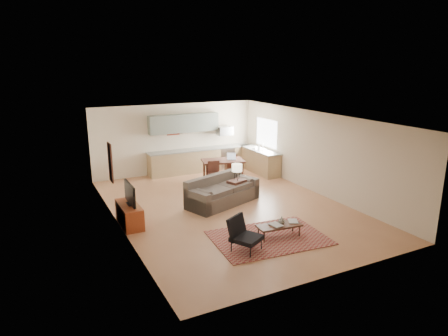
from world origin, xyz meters
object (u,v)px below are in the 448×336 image
sofa (223,190)px  console_table (237,190)px  tv_credenza (129,215)px  armchair (247,235)px  coffee_table (279,231)px  dining_table (223,170)px

sofa → console_table: 0.55m
tv_credenza → armchair: bearing=-53.8°
armchair → console_table: bearing=35.7°
coffee_table → tv_credenza: (-3.13, 2.47, 0.12)m
coffee_table → dining_table: dining_table is taller
sofa → armchair: bearing=-126.8°
coffee_table → console_table: console_table is taller
console_table → dining_table: bearing=53.2°
coffee_table → armchair: bearing=-159.5°
armchair → dining_table: 5.80m
console_table → tv_credenza: bearing=166.1°
tv_credenza → console_table: bearing=7.2°
sofa → armchair: sofa is taller
coffee_table → console_table: (0.39, 2.91, 0.16)m
armchair → dining_table: (2.10, 5.40, -0.02)m
coffee_table → dining_table: size_ratio=0.75×
tv_credenza → dining_table: (4.13, 2.64, 0.09)m
sofa → coffee_table: (0.14, -2.83, -0.26)m
sofa → tv_credenza: (-2.98, -0.36, -0.14)m
dining_table → armchair: bearing=-97.1°
coffee_table → armchair: armchair is taller
armchair → tv_credenza: bearing=96.9°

